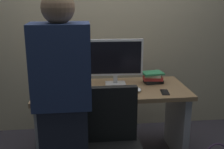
% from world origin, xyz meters
% --- Properties ---
extents(wall_back, '(6.40, 0.10, 3.00)m').
position_xyz_m(wall_back, '(0.00, 0.76, 1.50)').
color(wall_back, tan).
rests_on(wall_back, ground).
extents(desk, '(1.46, 0.67, 0.74)m').
position_xyz_m(desk, '(0.00, 0.00, 0.51)').
color(desk, '#93704C').
rests_on(desk, ground).
extents(person_at_desk, '(0.40, 0.24, 1.64)m').
position_xyz_m(person_at_desk, '(-0.42, -0.70, 0.84)').
color(person_at_desk, '#262838').
rests_on(person_at_desk, ground).
extents(monitor, '(0.54, 0.15, 0.46)m').
position_xyz_m(monitor, '(0.05, 0.11, 0.99)').
color(monitor, silver).
rests_on(monitor, desk).
extents(keyboard, '(0.44, 0.15, 0.02)m').
position_xyz_m(keyboard, '(-0.07, -0.12, 0.75)').
color(keyboard, white).
rests_on(keyboard, desk).
extents(mouse, '(0.06, 0.10, 0.03)m').
position_xyz_m(mouse, '(0.23, -0.13, 0.75)').
color(mouse, white).
rests_on(mouse, desk).
extents(cup_near_keyboard, '(0.07, 0.07, 0.10)m').
position_xyz_m(cup_near_keyboard, '(-0.38, -0.09, 0.79)').
color(cup_near_keyboard, white).
rests_on(cup_near_keyboard, desk).
extents(cup_by_monitor, '(0.07, 0.07, 0.10)m').
position_xyz_m(cup_by_monitor, '(-0.46, 0.09, 0.79)').
color(cup_by_monitor, '#D84C3F').
rests_on(cup_by_monitor, desk).
extents(book_stack, '(0.23, 0.18, 0.11)m').
position_xyz_m(book_stack, '(0.43, 0.11, 0.80)').
color(book_stack, black).
rests_on(book_stack, desk).
extents(cell_phone, '(0.09, 0.15, 0.01)m').
position_xyz_m(cell_phone, '(0.47, -0.19, 0.74)').
color(cell_phone, black).
rests_on(cell_phone, desk).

